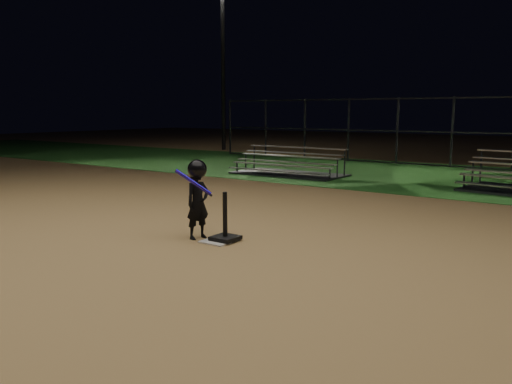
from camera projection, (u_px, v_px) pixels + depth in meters
name	position (u px, v px, depth m)	size (l,w,h in m)	color
ground	(218.00, 242.00, 7.91)	(80.00, 80.00, 0.00)	#AD864E
grass_strip	(424.00, 176.00, 15.96)	(60.00, 8.00, 0.01)	#1D4E19
home_plate	(218.00, 241.00, 7.91)	(0.45, 0.45, 0.02)	beige
batting_tee	(225.00, 231.00, 7.92)	(0.38, 0.38, 0.75)	black
child_batter	(198.00, 197.00, 8.03)	(0.48, 0.57, 1.25)	black
bleacher_left	(288.00, 169.00, 16.18)	(3.51, 1.72, 0.86)	#B2B2B7
backstop_fence	(452.00, 132.00, 18.19)	(20.08, 0.08, 2.50)	#38383D
light_pole_left	(222.00, 52.00, 26.04)	(0.90, 0.53, 8.30)	#2D2D30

